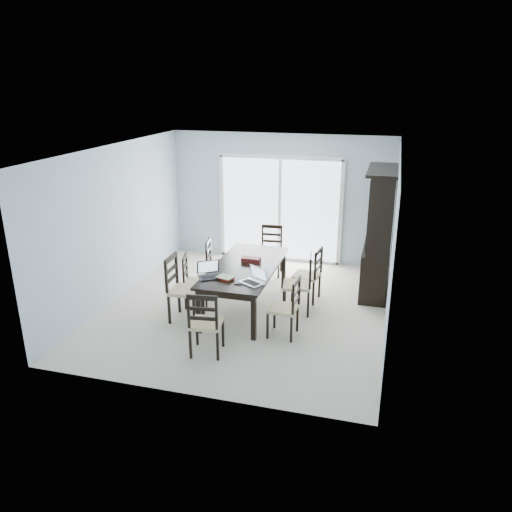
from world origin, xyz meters
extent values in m
plane|color=beige|center=(0.00, 0.00, 0.00)|extent=(5.00, 5.00, 0.00)
plane|color=white|center=(0.00, 0.00, 2.60)|extent=(5.00, 5.00, 0.00)
cube|color=#ACC0CE|center=(0.00, 2.50, 1.30)|extent=(4.50, 0.02, 2.60)
cube|color=#ACC0CE|center=(-2.25, 0.00, 1.30)|extent=(0.02, 5.00, 2.60)
cube|color=#ACC0CE|center=(2.25, 0.00, 1.30)|extent=(0.02, 5.00, 2.60)
cube|color=gray|center=(0.00, 3.50, -0.05)|extent=(4.50, 2.00, 0.10)
cube|color=#99999E|center=(0.00, 4.50, 0.55)|extent=(4.50, 0.06, 1.10)
cube|color=black|center=(0.00, 0.00, 0.73)|extent=(1.00, 2.20, 0.04)
cube|color=black|center=(0.00, 0.00, 0.67)|extent=(0.88, 2.08, 0.10)
cube|color=black|center=(-0.42, -1.00, 0.34)|extent=(0.07, 0.07, 0.69)
cube|color=black|center=(0.42, -1.00, 0.34)|extent=(0.07, 0.07, 0.69)
cube|color=black|center=(-0.42, 1.00, 0.34)|extent=(0.07, 0.07, 0.69)
cube|color=black|center=(0.42, 1.00, 0.34)|extent=(0.07, 0.07, 0.69)
cube|color=black|center=(2.01, 1.25, 0.42)|extent=(0.45, 1.30, 0.85)
cube|color=black|center=(2.04, 1.25, 1.50)|extent=(0.38, 1.30, 1.30)
cube|color=black|center=(2.01, 1.25, 2.17)|extent=(0.50, 1.38, 0.05)
cube|color=black|center=(1.84, 0.83, 1.50)|extent=(0.02, 0.36, 1.18)
cube|color=black|center=(1.84, 1.25, 1.50)|extent=(0.02, 0.36, 1.18)
cube|color=black|center=(1.84, 1.67, 1.50)|extent=(0.02, 0.36, 1.18)
cube|color=silver|center=(0.00, 2.48, 1.05)|extent=(2.40, 0.02, 2.10)
cube|color=white|center=(0.00, 2.46, 2.14)|extent=(2.52, 0.05, 0.08)
cube|color=white|center=(0.00, 2.46, 1.05)|extent=(0.06, 0.05, 2.10)
cube|color=white|center=(0.00, 2.46, 0.03)|extent=(2.52, 0.05, 0.05)
cube|color=black|center=(-0.99, -0.44, 0.23)|extent=(0.04, 0.04, 0.46)
cube|color=black|center=(-0.98, -0.85, 0.23)|extent=(0.04, 0.04, 0.46)
cube|color=black|center=(-0.58, -0.43, 0.23)|extent=(0.04, 0.04, 0.46)
cube|color=black|center=(-0.57, -0.84, 0.23)|extent=(0.04, 0.04, 0.46)
cube|color=beige|center=(-0.78, -0.64, 0.49)|extent=(0.47, 0.47, 0.05)
cube|color=black|center=(-1.02, 0.02, 0.19)|extent=(0.04, 0.04, 0.39)
cube|color=black|center=(-0.93, -0.31, 0.19)|extent=(0.04, 0.04, 0.39)
cube|color=black|center=(-0.69, 0.10, 0.19)|extent=(0.04, 0.04, 0.39)
cube|color=black|center=(-0.60, -0.23, 0.19)|extent=(0.04, 0.04, 0.39)
cube|color=beige|center=(-0.81, -0.11, 0.41)|extent=(0.46, 0.46, 0.05)
cube|color=black|center=(-0.89, 0.82, 0.20)|extent=(0.04, 0.04, 0.41)
cube|color=black|center=(-0.83, 0.47, 0.20)|extent=(0.04, 0.04, 0.41)
cube|color=black|center=(-0.54, 0.88, 0.20)|extent=(0.04, 0.04, 0.41)
cube|color=black|center=(-0.48, 0.53, 0.20)|extent=(0.04, 0.04, 0.41)
cube|color=beige|center=(-0.68, 0.67, 0.43)|extent=(0.46, 0.46, 0.05)
cube|color=black|center=(0.96, -0.93, 0.20)|extent=(0.03, 0.03, 0.40)
cube|color=black|center=(0.98, -0.58, 0.20)|extent=(0.03, 0.03, 0.40)
cube|color=black|center=(0.60, -0.91, 0.20)|extent=(0.03, 0.03, 0.40)
cube|color=black|center=(0.62, -0.56, 0.20)|extent=(0.03, 0.03, 0.40)
cube|color=beige|center=(0.79, -0.74, 0.43)|extent=(0.42, 0.42, 0.05)
cube|color=black|center=(1.05, -0.07, 0.22)|extent=(0.04, 0.04, 0.44)
cube|color=black|center=(0.99, 0.31, 0.22)|extent=(0.04, 0.04, 0.44)
cube|color=black|center=(0.67, -0.13, 0.22)|extent=(0.04, 0.04, 0.44)
cube|color=black|center=(0.61, 0.25, 0.22)|extent=(0.04, 0.04, 0.44)
cube|color=beige|center=(0.83, 0.09, 0.46)|extent=(0.49, 0.49, 0.05)
cube|color=black|center=(1.06, 0.39, 0.21)|extent=(0.04, 0.04, 0.42)
cube|color=black|center=(1.11, 0.76, 0.21)|extent=(0.04, 0.04, 0.42)
cube|color=black|center=(0.70, 0.44, 0.21)|extent=(0.04, 0.04, 0.42)
cube|color=black|center=(0.74, 0.81, 0.21)|extent=(0.04, 0.04, 0.42)
cube|color=beige|center=(0.90, 0.60, 0.44)|extent=(0.46, 0.46, 0.05)
cube|color=black|center=(-0.26, -1.72, 0.21)|extent=(0.04, 0.04, 0.42)
cube|color=black|center=(0.11, -1.67, 0.21)|extent=(0.04, 0.04, 0.42)
cube|color=black|center=(-0.31, -1.35, 0.21)|extent=(0.04, 0.04, 0.42)
cube|color=black|center=(0.06, -1.30, 0.21)|extent=(0.04, 0.04, 0.42)
cube|color=beige|center=(-0.10, -1.51, 0.45)|extent=(0.47, 0.47, 0.05)
cube|color=black|center=(0.19, 1.80, 0.21)|extent=(0.04, 0.04, 0.42)
cube|color=black|center=(-0.17, 1.76, 0.21)|extent=(0.04, 0.04, 0.42)
cube|color=black|center=(0.23, 1.43, 0.21)|extent=(0.04, 0.04, 0.42)
cube|color=black|center=(-0.14, 1.39, 0.21)|extent=(0.04, 0.04, 0.42)
cube|color=beige|center=(0.03, 1.60, 0.44)|extent=(0.44, 0.44, 0.05)
cube|color=black|center=(-0.36, -0.63, 0.76)|extent=(0.42, 0.39, 0.02)
cube|color=silver|center=(-0.36, -0.63, 0.88)|extent=(0.28, 0.20, 0.18)
cube|color=silver|center=(0.31, -0.69, 0.76)|extent=(0.42, 0.38, 0.02)
cube|color=silver|center=(0.31, -0.69, 0.88)|extent=(0.28, 0.19, 0.18)
cube|color=maroon|center=(-0.13, -0.63, 0.76)|extent=(0.28, 0.25, 0.03)
cube|color=gold|center=(-0.12, -0.63, 0.78)|extent=(0.29, 0.25, 0.01)
cube|color=black|center=(0.12, -0.77, 0.76)|extent=(0.12, 0.07, 0.01)
cube|color=#440D14|center=(0.04, 0.19, 0.79)|extent=(0.31, 0.15, 0.08)
cube|color=brown|center=(-0.22, 3.55, 0.46)|extent=(1.97, 1.79, 0.91)
cube|color=#959595|center=(-0.22, 3.55, 0.94)|extent=(2.03, 1.84, 0.06)
camera|label=1|loc=(2.17, -7.21, 3.58)|focal=35.00mm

